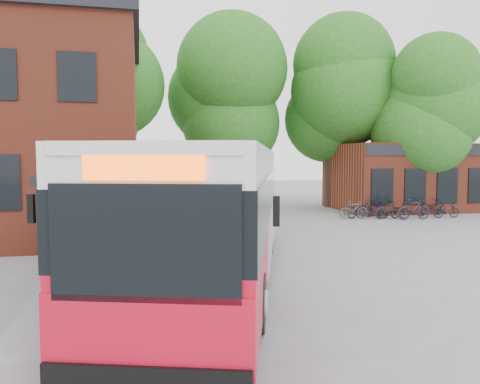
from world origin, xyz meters
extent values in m
plane|color=slate|center=(0.00, 0.00, 0.00)|extent=(100.00, 100.00, 0.00)
imported|color=#21202B|center=(7.55, 10.61, 0.49)|extent=(1.98, 1.23, 0.98)
imported|color=#46433E|center=(7.02, 10.27, 0.47)|extent=(1.59, 0.53, 0.94)
imported|color=navy|center=(8.13, 10.50, 0.45)|extent=(1.79, 0.95, 0.89)
imported|color=black|center=(8.73, 9.86, 0.46)|extent=(1.59, 0.69, 0.92)
imported|color=black|center=(9.13, 9.94, 0.43)|extent=(1.73, 0.96, 0.86)
imported|color=black|center=(9.87, 9.29, 0.54)|extent=(1.80, 0.53, 1.08)
imported|color=black|center=(11.70, 10.62, 0.46)|extent=(1.84, 0.92, 0.92)
imported|color=black|center=(11.96, 9.55, 0.44)|extent=(1.50, 0.48, 0.89)
camera|label=1|loc=(-3.89, -12.12, 3.20)|focal=35.00mm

